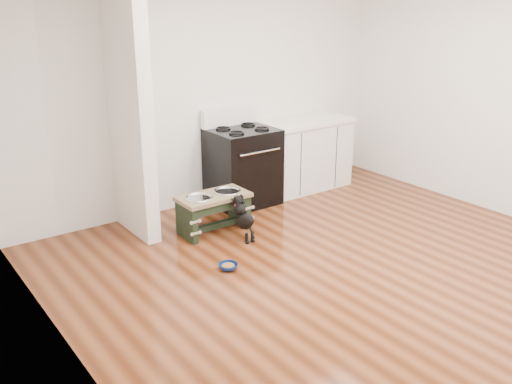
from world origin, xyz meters
name	(u,v)px	position (x,y,z in m)	size (l,w,h in m)	color
ground	(355,274)	(0.00, 0.00, 0.00)	(5.00, 5.00, 0.00)	#461E0C
room_shell	(366,98)	(0.00, 0.00, 1.62)	(5.00, 5.00, 5.00)	silver
partition_wall	(129,108)	(-1.18, 2.10, 1.35)	(0.15, 0.80, 2.70)	silver
oven_range	(243,165)	(0.25, 2.16, 0.48)	(0.76, 0.69, 1.14)	black
cabinet_run	(303,154)	(1.23, 2.18, 0.45)	(1.24, 0.64, 0.91)	silver
dog_feeder	(214,206)	(-0.51, 1.60, 0.30)	(0.76, 0.41, 0.43)	black
puppy	(243,216)	(-0.38, 1.25, 0.25)	(0.13, 0.39, 0.46)	black
floor_bowl	(228,267)	(-0.89, 0.77, 0.03)	(0.23, 0.23, 0.06)	navy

